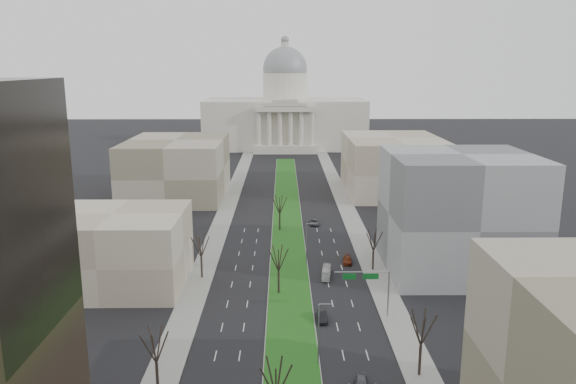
{
  "coord_description": "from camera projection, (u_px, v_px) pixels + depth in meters",
  "views": [
    {
      "loc": [
        -1.2,
        -16.33,
        41.07
      ],
      "look_at": [
        -0.0,
        109.6,
        12.44
      ],
      "focal_mm": 35.0,
      "sensor_mm": 36.0,
      "label": 1
    }
  ],
  "objects": [
    {
      "name": "ground",
      "position": [
        288.0,
        231.0,
        142.04
      ],
      "size": [
        600.0,
        600.0,
        0.0
      ],
      "primitive_type": "plane",
      "color": "black",
      "rests_on": "ground"
    },
    {
      "name": "median",
      "position": [
        288.0,
        231.0,
        141.04
      ],
      "size": [
        8.0,
        222.03,
        0.2
      ],
      "color": "#999993",
      "rests_on": "ground"
    },
    {
      "name": "sidewalk_left",
      "position": [
        205.0,
        265.0,
        117.49
      ],
      "size": [
        5.0,
        330.0,
        0.15
      ],
      "primitive_type": "cube",
      "color": "gray",
      "rests_on": "ground"
    },
    {
      "name": "sidewalk_right",
      "position": [
        372.0,
        265.0,
        117.81
      ],
      "size": [
        5.0,
        330.0,
        0.15
      ],
      "primitive_type": "cube",
      "color": "gray",
      "rests_on": "ground"
    },
    {
      "name": "capitol",
      "position": [
        285.0,
        115.0,
        284.29
      ],
      "size": [
        80.0,
        46.0,
        55.0
      ],
      "color": "beige",
      "rests_on": "ground"
    },
    {
      "name": "building_beige_left",
      "position": [
        115.0,
        249.0,
        106.06
      ],
      "size": [
        26.0,
        22.0,
        14.0
      ],
      "primitive_type": "cube",
      "color": "tan",
      "rests_on": "ground"
    },
    {
      "name": "building_grey_right",
      "position": [
        458.0,
        213.0,
        112.4
      ],
      "size": [
        28.0,
        26.0,
        24.0
      ],
      "primitive_type": "cube",
      "color": "slate",
      "rests_on": "ground"
    },
    {
      "name": "building_far_left",
      "position": [
        177.0,
        168.0,
        178.73
      ],
      "size": [
        30.0,
        40.0,
        18.0
      ],
      "primitive_type": "cube",
      "color": "gray",
      "rests_on": "ground"
    },
    {
      "name": "building_far_right",
      "position": [
        393.0,
        165.0,
        184.25
      ],
      "size": [
        30.0,
        40.0,
        18.0
      ],
      "primitive_type": "cube",
      "color": "tan",
      "rests_on": "ground"
    },
    {
      "name": "tree_left_mid",
      "position": [
        155.0,
        344.0,
        70.13
      ],
      "size": [
        5.4,
        5.4,
        9.72
      ],
      "color": "black",
      "rests_on": "ground"
    },
    {
      "name": "tree_left_far",
      "position": [
        201.0,
        245.0,
        109.17
      ],
      "size": [
        5.28,
        5.28,
        9.5
      ],
      "color": "black",
      "rests_on": "ground"
    },
    {
      "name": "tree_right_mid",
      "position": [
        422.0,
        327.0,
        74.31
      ],
      "size": [
        5.52,
        5.52,
        9.94
      ],
      "color": "black",
      "rests_on": "ground"
    },
    {
      "name": "tree_right_far",
      "position": [
        374.0,
        240.0,
        113.45
      ],
      "size": [
        5.04,
        5.04,
        9.07
      ],
      "color": "black",
      "rests_on": "ground"
    },
    {
      "name": "tree_median_a",
      "position": [
        276.0,
        378.0,
        62.47
      ],
      "size": [
        5.4,
        5.4,
        9.72
      ],
      "color": "black",
      "rests_on": "ground"
    },
    {
      "name": "tree_median_b",
      "position": [
        279.0,
        258.0,
        101.47
      ],
      "size": [
        5.4,
        5.4,
        9.72
      ],
      "color": "black",
      "rests_on": "ground"
    },
    {
      "name": "tree_median_c",
      "position": [
        280.0,
        204.0,
        140.47
      ],
      "size": [
        5.4,
        5.4,
        9.72
      ],
      "color": "black",
      "rests_on": "ground"
    },
    {
      "name": "streetlamp_median_b",
      "position": [
        319.0,
        333.0,
        77.63
      ],
      "size": [
        1.9,
        0.2,
        9.16
      ],
      "color": "gray",
      "rests_on": "ground"
    },
    {
      "name": "streetlamp_median_c",
      "position": [
        307.0,
        243.0,
        116.64
      ],
      "size": [
        1.9,
        0.2,
        9.16
      ],
      "color": "gray",
      "rests_on": "ground"
    },
    {
      "name": "mast_arm_signs",
      "position": [
        372.0,
        283.0,
        92.09
      ],
      "size": [
        9.12,
        0.24,
        8.09
      ],
      "color": "gray",
      "rests_on": "ground"
    },
    {
      "name": "car_grey_near",
      "position": [
        362.0,
        383.0,
        72.76
      ],
      "size": [
        2.12,
        4.5,
        1.49
      ],
      "primitive_type": "imported",
      "rotation": [
        0.0,
        0.0,
        -0.09
      ],
      "color": "#52555A",
      "rests_on": "ground"
    },
    {
      "name": "car_black",
      "position": [
        322.0,
        316.0,
        92.15
      ],
      "size": [
        1.74,
        4.53,
        1.47
      ],
      "primitive_type": "imported",
      "rotation": [
        0.0,
        0.0,
        0.04
      ],
      "color": "black",
      "rests_on": "ground"
    },
    {
      "name": "car_red",
      "position": [
        347.0,
        260.0,
        118.76
      ],
      "size": [
        2.31,
        4.76,
        1.33
      ],
      "primitive_type": "imported",
      "rotation": [
        0.0,
        0.0,
        -0.1
      ],
      "color": "#62220D",
      "rests_on": "ground"
    },
    {
      "name": "car_grey_far",
      "position": [
        314.0,
        222.0,
        147.24
      ],
      "size": [
        2.39,
        5.0,
        1.38
      ],
      "primitive_type": "imported",
      "rotation": [
        0.0,
        0.0,
        0.02
      ],
      "color": "#4A4A51",
      "rests_on": "ground"
    },
    {
      "name": "box_van",
      "position": [
        326.0,
        272.0,
        111.12
      ],
      "size": [
        2.42,
        6.92,
        1.89
      ],
      "primitive_type": "imported",
      "rotation": [
        0.0,
        0.0,
        -0.13
      ],
      "color": "white",
      "rests_on": "ground"
    }
  ]
}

